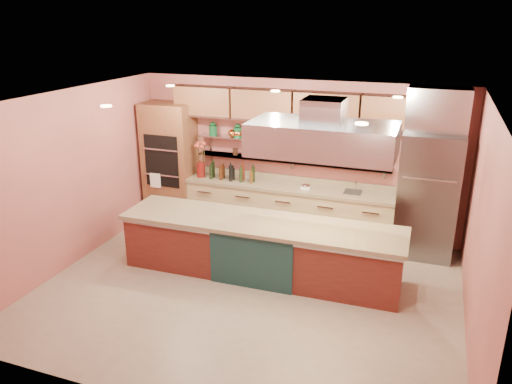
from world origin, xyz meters
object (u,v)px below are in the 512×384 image
at_px(flower_vase, 201,169).
at_px(island, 261,248).
at_px(kitchen_scale, 306,186).
at_px(green_canister, 264,134).
at_px(refrigerator, 427,196).
at_px(copper_kettle, 233,133).

bearing_deg(flower_vase, island, -42.03).
bearing_deg(island, flower_vase, 136.88).
bearing_deg(kitchen_scale, green_canister, 146.75).
distance_m(refrigerator, island, 2.90).
xyz_separation_m(flower_vase, green_canister, (1.19, 0.22, 0.73)).
relative_size(island, flower_vase, 14.77).
bearing_deg(green_canister, island, -72.04).
bearing_deg(island, kitchen_scale, 78.70).
relative_size(flower_vase, green_canister, 1.56).
height_order(flower_vase, green_canister, green_canister).
xyz_separation_m(refrigerator, copper_kettle, (-3.55, 0.23, 0.73)).
xyz_separation_m(island, kitchen_scale, (0.29, 1.60, 0.53)).
relative_size(kitchen_scale, copper_kettle, 0.97).
bearing_deg(island, copper_kettle, 122.29).
distance_m(refrigerator, kitchen_scale, 2.06).
xyz_separation_m(island, flower_vase, (-1.78, 1.60, 0.63)).
distance_m(refrigerator, green_canister, 3.04).
xyz_separation_m(flower_vase, copper_kettle, (0.58, 0.22, 0.71)).
bearing_deg(refrigerator, kitchen_scale, 179.72).
bearing_deg(green_canister, refrigerator, -4.47).
height_order(flower_vase, kitchen_scale, flower_vase).
distance_m(copper_kettle, green_canister, 0.61).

